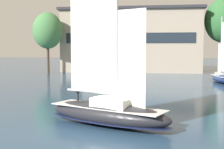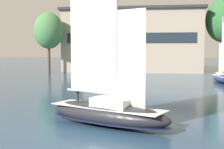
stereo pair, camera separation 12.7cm
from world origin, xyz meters
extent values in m
plane|color=#2D4C6B|center=(0.00, 0.00, 0.00)|extent=(400.00, 400.00, 0.00)
cube|color=tan|center=(-2.48, 64.08, 8.29)|extent=(37.26, 16.25, 16.57)
cube|color=#1E2833|center=(-2.48, 55.88, 9.12)|extent=(33.53, 0.10, 2.65)
cube|color=#2D2D33|center=(-2.48, 64.08, 16.92)|extent=(38.46, 17.45, 0.70)
cylinder|color=#4C3828|center=(-23.17, 52.40, 4.21)|extent=(0.67, 0.67, 8.42)
ellipsoid|color=#477F47|center=(-23.17, 52.40, 10.97)|extent=(7.58, 7.58, 9.26)
cylinder|color=#4C3828|center=(21.86, 61.41, 5.30)|extent=(0.85, 0.85, 10.60)
ellipsoid|color=#336B38|center=(21.86, 61.41, 13.80)|extent=(9.54, 9.54, 11.66)
ellipsoid|color=#232328|center=(0.00, 0.00, 0.96)|extent=(11.55, 7.64, 1.92)
ellipsoid|color=#19234C|center=(0.00, 0.00, 0.43)|extent=(11.67, 7.71, 0.23)
cube|color=silver|center=(0.00, 0.00, 1.52)|extent=(10.11, 6.61, 0.06)
cube|color=silver|center=(0.51, -0.24, 1.94)|extent=(3.80, 3.34, 0.79)
cylinder|color=silver|center=(0.82, -0.38, 8.59)|extent=(0.23, 0.23, 14.09)
cylinder|color=silver|center=(-1.48, 0.69, 2.67)|extent=(4.68, 2.32, 0.19)
cube|color=silver|center=(-1.30, 0.61, 8.45)|extent=(4.24, 2.01, 11.56)
cube|color=silver|center=(2.03, -0.95, 5.42)|extent=(2.26, 1.07, 7.75)
cylinder|color=#232838|center=(-2.90, 1.78, 1.97)|extent=(0.27, 0.27, 0.85)
cylinder|color=#262628|center=(-2.90, 1.78, 2.72)|extent=(0.45, 0.45, 0.65)
sphere|color=tan|center=(-2.90, 1.78, 3.17)|extent=(0.24, 0.24, 0.24)
ellipsoid|color=navy|center=(16.43, 35.57, 0.75)|extent=(2.97, 9.00, 1.51)
ellipsoid|color=#19234C|center=(16.43, 35.57, 0.34)|extent=(3.00, 9.09, 0.18)
cube|color=silver|center=(16.43, 35.57, 1.20)|extent=(2.52, 7.91, 0.06)
cube|color=beige|center=(16.41, 36.02, 1.54)|extent=(1.87, 2.58, 0.62)
cylinder|color=silver|center=(16.39, 36.28, 6.78)|extent=(0.18, 0.18, 11.09)
cylinder|color=silver|center=(16.50, 34.29, 2.12)|extent=(0.37, 4.00, 0.15)
cube|color=white|center=(16.50, 34.45, 6.67)|extent=(0.23, 3.67, 9.10)
cube|color=white|center=(16.33, 37.36, 4.28)|extent=(0.13, 1.95, 6.10)
camera|label=1|loc=(3.71, -24.94, 6.25)|focal=50.00mm
camera|label=2|loc=(3.84, -24.92, 6.25)|focal=50.00mm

